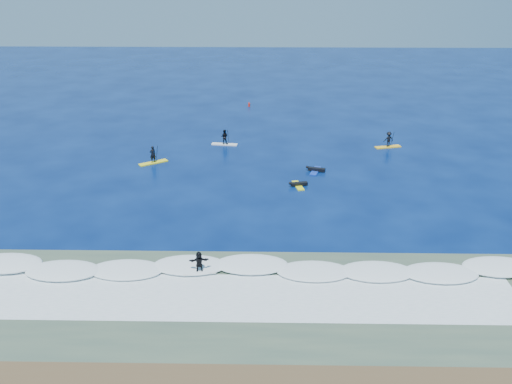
{
  "coord_description": "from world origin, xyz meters",
  "views": [
    {
      "loc": [
        1.9,
        -41.64,
        19.1
      ],
      "look_at": [
        1.09,
        1.5,
        0.6
      ],
      "focal_mm": 40.0,
      "sensor_mm": 36.0,
      "label": 1
    }
  ],
  "objects_px": {
    "marker_buoy": "(249,104)",
    "sup_paddler_center": "(224,138)",
    "prone_paddler_near": "(298,184)",
    "wave_surfer": "(199,263)",
    "sup_paddler_right": "(388,140)",
    "prone_paddler_far": "(316,170)",
    "sup_paddler_left": "(153,157)"
  },
  "relations": [
    {
      "from": "wave_surfer",
      "to": "prone_paddler_near",
      "type": "bearing_deg",
      "value": 54.56
    },
    {
      "from": "sup_paddler_left",
      "to": "sup_paddler_center",
      "type": "distance_m",
      "value": 8.65
    },
    {
      "from": "sup_paddler_center",
      "to": "marker_buoy",
      "type": "height_order",
      "value": "sup_paddler_center"
    },
    {
      "from": "sup_paddler_center",
      "to": "prone_paddler_far",
      "type": "xyz_separation_m",
      "value": [
        9.01,
        -7.65,
        -0.55
      ]
    },
    {
      "from": "sup_paddler_right",
      "to": "prone_paddler_far",
      "type": "height_order",
      "value": "sup_paddler_right"
    },
    {
      "from": "sup_paddler_left",
      "to": "prone_paddler_near",
      "type": "height_order",
      "value": "sup_paddler_left"
    },
    {
      "from": "sup_paddler_left",
      "to": "wave_surfer",
      "type": "distance_m",
      "value": 21.39
    },
    {
      "from": "sup_paddler_left",
      "to": "prone_paddler_far",
      "type": "xyz_separation_m",
      "value": [
        15.49,
        -1.93,
        -0.46
      ]
    },
    {
      "from": "prone_paddler_near",
      "to": "prone_paddler_far",
      "type": "bearing_deg",
      "value": -39.48
    },
    {
      "from": "prone_paddler_near",
      "to": "sup_paddler_left",
      "type": "bearing_deg",
      "value": 55.23
    },
    {
      "from": "prone_paddler_near",
      "to": "wave_surfer",
      "type": "relative_size",
      "value": 1.03
    },
    {
      "from": "sup_paddler_right",
      "to": "prone_paddler_far",
      "type": "xyz_separation_m",
      "value": [
        -8.07,
        -7.13,
        -0.59
      ]
    },
    {
      "from": "prone_paddler_near",
      "to": "marker_buoy",
      "type": "relative_size",
      "value": 3.29
    },
    {
      "from": "wave_surfer",
      "to": "marker_buoy",
      "type": "bearing_deg",
      "value": 77.23
    },
    {
      "from": "sup_paddler_right",
      "to": "marker_buoy",
      "type": "height_order",
      "value": "sup_paddler_right"
    },
    {
      "from": "sup_paddler_center",
      "to": "marker_buoy",
      "type": "bearing_deg",
      "value": 90.07
    },
    {
      "from": "sup_paddler_center",
      "to": "sup_paddler_right",
      "type": "bearing_deg",
      "value": 6.0
    },
    {
      "from": "sup_paddler_right",
      "to": "prone_paddler_far",
      "type": "bearing_deg",
      "value": -153.71
    },
    {
      "from": "marker_buoy",
      "to": "sup_paddler_left",
      "type": "bearing_deg",
      "value": -111.83
    },
    {
      "from": "sup_paddler_right",
      "to": "marker_buoy",
      "type": "relative_size",
      "value": 4.23
    },
    {
      "from": "prone_paddler_near",
      "to": "wave_surfer",
      "type": "bearing_deg",
      "value": 141.88
    },
    {
      "from": "sup_paddler_center",
      "to": "prone_paddler_near",
      "type": "height_order",
      "value": "sup_paddler_center"
    },
    {
      "from": "sup_paddler_left",
      "to": "sup_paddler_center",
      "type": "bearing_deg",
      "value": 7.74
    },
    {
      "from": "marker_buoy",
      "to": "sup_paddler_center",
      "type": "bearing_deg",
      "value": -97.67
    },
    {
      "from": "sup_paddler_center",
      "to": "wave_surfer",
      "type": "relative_size",
      "value": 1.3
    },
    {
      "from": "sup_paddler_center",
      "to": "prone_paddler_near",
      "type": "relative_size",
      "value": 1.26
    },
    {
      "from": "prone_paddler_far",
      "to": "sup_paddler_center",
      "type": "bearing_deg",
      "value": 66.17
    },
    {
      "from": "prone_paddler_near",
      "to": "marker_buoy",
      "type": "xyz_separation_m",
      "value": [
        -5.09,
        27.0,
        0.14
      ]
    },
    {
      "from": "sup_paddler_right",
      "to": "prone_paddler_near",
      "type": "height_order",
      "value": "sup_paddler_right"
    },
    {
      "from": "sup_paddler_left",
      "to": "wave_surfer",
      "type": "bearing_deg",
      "value": -105.39
    },
    {
      "from": "prone_paddler_far",
      "to": "marker_buoy",
      "type": "bearing_deg",
      "value": 32.89
    },
    {
      "from": "prone_paddler_near",
      "to": "sup_paddler_center",
      "type": "bearing_deg",
      "value": 19.83
    }
  ]
}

